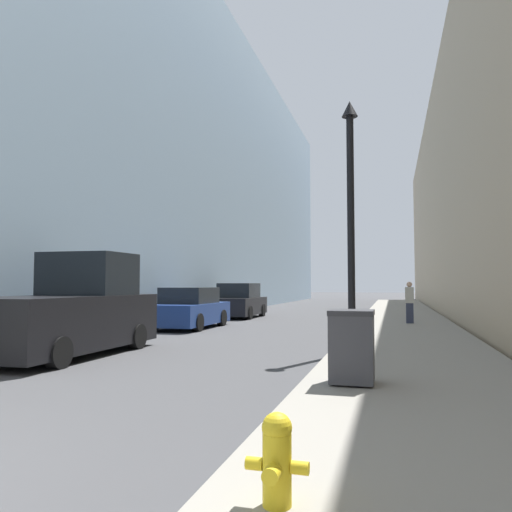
# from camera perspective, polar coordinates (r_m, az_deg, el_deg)

# --- Properties ---
(sidewalk_right) EXTENTS (3.68, 60.00, 0.15)m
(sidewalk_right) POSITION_cam_1_polar(r_m,az_deg,el_deg) (20.28, 16.68, -7.60)
(sidewalk_right) COLOR gray
(sidewalk_right) RESTS_ON ground
(building_left_glass) EXTENTS (12.00, 60.00, 18.23)m
(building_left_glass) POSITION_cam_1_polar(r_m,az_deg,el_deg) (32.94, -12.96, 9.92)
(building_left_glass) COLOR #849EB2
(building_left_glass) RESTS_ON ground
(fire_hydrant) EXTENTS (0.44, 0.33, 0.63)m
(fire_hydrant) POSITION_cam_1_polar(r_m,az_deg,el_deg) (3.68, 2.39, -21.98)
(fire_hydrant) COLOR yellow
(fire_hydrant) RESTS_ON sidewalk_right
(trash_bin) EXTENTS (0.67, 0.69, 1.12)m
(trash_bin) POSITION_cam_1_polar(r_m,az_deg,el_deg) (7.86, 10.90, -10.04)
(trash_bin) COLOR #3D3D42
(trash_bin) RESTS_ON sidewalk_right
(lamppost) EXTENTS (0.40, 0.40, 6.08)m
(lamppost) POSITION_cam_1_polar(r_m,az_deg,el_deg) (12.55, 10.78, 4.78)
(lamppost) COLOR black
(lamppost) RESTS_ON sidewalk_right
(pickup_truck) EXTENTS (2.23, 5.06, 2.44)m
(pickup_truck) POSITION_cam_1_polar(r_m,az_deg,el_deg) (12.67, -20.43, -6.06)
(pickup_truck) COLOR black
(pickup_truck) RESTS_ON ground
(parked_sedan_near) EXTENTS (1.94, 4.26, 1.54)m
(parked_sedan_near) POSITION_cam_1_polar(r_m,az_deg,el_deg) (19.30, -7.60, -6.05)
(parked_sedan_near) COLOR navy
(parked_sedan_near) RESTS_ON ground
(parked_sedan_far) EXTENTS (1.97, 4.06, 1.71)m
(parked_sedan_far) POSITION_cam_1_polar(r_m,az_deg,el_deg) (25.08, -1.95, -5.27)
(parked_sedan_far) COLOR black
(parked_sedan_far) RESTS_ON ground
(pedestrian_on_sidewalk) EXTENTS (0.32, 0.21, 1.61)m
(pedestrian_on_sidewalk) POSITION_cam_1_polar(r_m,az_deg,el_deg) (20.33, 17.15, -5.08)
(pedestrian_on_sidewalk) COLOR #2D3347
(pedestrian_on_sidewalk) RESTS_ON sidewalk_right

